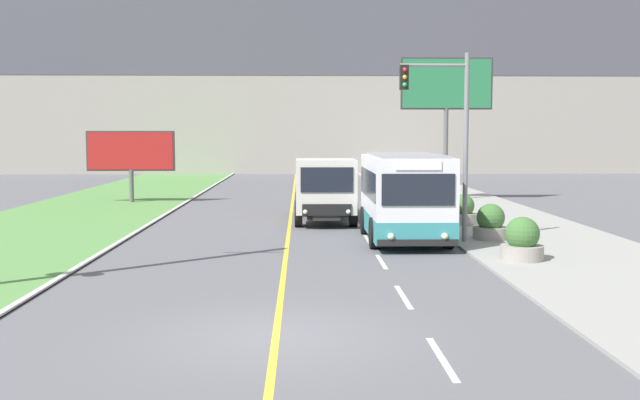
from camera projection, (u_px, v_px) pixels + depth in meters
The scene contains 12 objects.
ground_plane at pixel (276, 336), 13.50m from camera, with size 300.00×300.00×0.00m, color #56565B.
lane_marking_centre at pixel (294, 316), 14.95m from camera, with size 2.88×140.00×0.01m.
apartment_block_background at pixel (296, 38), 69.48m from camera, with size 80.00×8.04×24.94m.
city_bus at pixel (405, 197), 25.23m from camera, with size 2.65×5.92×2.96m.
dump_truck at pixel (325, 191), 30.22m from camera, with size 2.44×6.81×2.64m.
car_distant at pixel (322, 184), 43.62m from camera, with size 1.80×4.30×1.45m.
traffic_light_mast at pixel (447, 124), 24.48m from camera, with size 2.28×0.32×6.26m.
billboard_large at pixel (447, 90), 39.35m from camera, with size 4.84×0.24×7.60m.
billboard_small at pixel (131, 153), 39.20m from camera, with size 4.59×0.24×3.77m.
planter_round_near at pixel (522, 241), 21.11m from camera, with size 1.21×1.21×1.23m.
planter_round_second at pixel (491, 224), 25.28m from camera, with size 1.18×1.18×1.20m.
planter_round_third at pixel (463, 211), 29.44m from camera, with size 1.13×1.13×1.18m.
Camera 1 is at (0.46, -13.24, 3.66)m, focal length 42.00 mm.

